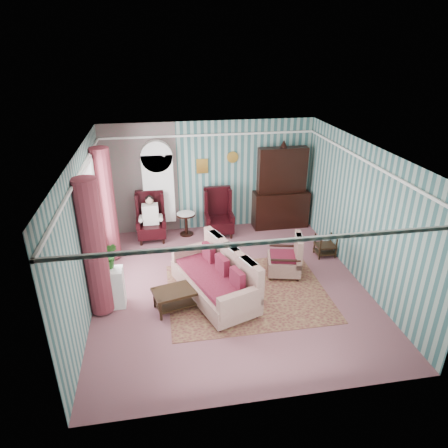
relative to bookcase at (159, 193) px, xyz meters
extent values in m
plane|color=#844D58|center=(1.35, -2.84, -1.12)|extent=(6.00, 6.00, 0.00)
cube|color=#366362|center=(1.35, 0.16, 0.33)|extent=(5.50, 0.02, 2.90)
cube|color=#366362|center=(1.35, -5.84, 0.33)|extent=(5.50, 0.02, 2.90)
cube|color=#366362|center=(-1.40, -2.84, 0.33)|extent=(0.02, 6.00, 2.90)
cube|color=#366362|center=(4.10, -2.84, 0.33)|extent=(0.02, 6.00, 2.90)
cube|color=white|center=(1.35, -2.84, 1.78)|extent=(5.50, 6.00, 0.02)
cube|color=#994E64|center=(-0.45, 0.15, 0.33)|extent=(1.90, 0.01, 2.90)
cube|color=white|center=(1.35, -2.84, 1.43)|extent=(5.50, 6.00, 0.05)
cube|color=white|center=(-1.37, -2.24, 0.43)|extent=(0.04, 1.50, 1.90)
cylinder|color=maroon|center=(-1.20, -3.29, 0.23)|extent=(0.44, 0.44, 2.60)
cylinder|color=maroon|center=(-1.20, -1.19, 0.23)|extent=(0.44, 0.44, 2.60)
cube|color=gold|center=(1.15, 0.13, 0.63)|extent=(0.30, 0.03, 0.38)
cube|color=white|center=(0.00, 0.00, 0.00)|extent=(0.80, 0.28, 2.24)
cube|color=black|center=(3.25, -0.12, 0.06)|extent=(1.50, 0.56, 2.36)
cube|color=black|center=(-0.25, -0.39, -0.50)|extent=(0.76, 0.80, 1.25)
cube|color=black|center=(1.50, -0.39, -0.50)|extent=(0.76, 0.80, 1.25)
cylinder|color=black|center=(0.65, -0.24, -0.82)|extent=(0.50, 0.50, 0.60)
cube|color=black|center=(3.82, -1.94, -0.85)|extent=(0.45, 0.38, 0.54)
cube|color=silver|center=(-1.05, -3.14, -0.72)|extent=(0.55, 0.35, 0.80)
cube|color=#48181F|center=(1.65, -3.14, -1.11)|extent=(3.20, 2.60, 0.01)
cube|color=#BCB791|center=(0.95, -3.22, -0.65)|extent=(1.77, 2.40, 0.94)
cube|color=beige|center=(2.59, -2.58, -0.60)|extent=(0.87, 0.91, 1.05)
cube|color=black|center=(0.26, -3.43, -0.91)|extent=(1.09, 0.77, 0.42)
imported|color=#19511D|center=(-1.16, -3.23, -0.11)|extent=(0.40, 0.35, 0.42)
imported|color=#20551A|center=(-0.98, -3.06, -0.05)|extent=(0.33, 0.29, 0.53)
imported|color=#194B17|center=(-1.08, -3.10, -0.11)|extent=(0.26, 0.26, 0.43)
camera|label=1|loc=(0.03, -9.83, 3.58)|focal=32.00mm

